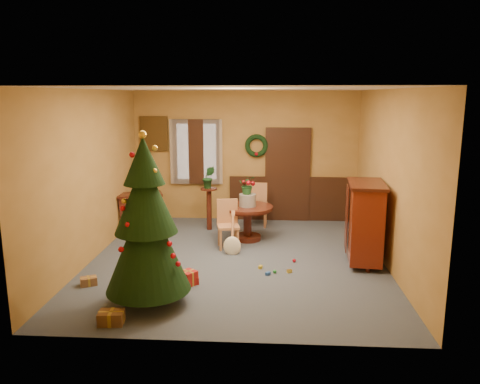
# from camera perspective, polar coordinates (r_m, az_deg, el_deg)

# --- Properties ---
(room_envelope) EXTENTS (5.50, 5.50, 5.50)m
(room_envelope) POSITION_cam_1_polar(r_m,az_deg,el_deg) (10.52, 1.76, 2.52)
(room_envelope) COLOR #363E4F
(room_envelope) RESTS_ON ground
(dining_table) EXTENTS (0.99, 0.99, 0.68)m
(dining_table) POSITION_cam_1_polar(r_m,az_deg,el_deg) (9.16, 0.93, -2.98)
(dining_table) COLOR black
(dining_table) RESTS_ON floor
(urn) EXTENTS (0.33, 0.33, 0.24)m
(urn) POSITION_cam_1_polar(r_m,az_deg,el_deg) (9.08, 0.93, -1.00)
(urn) COLOR slate
(urn) RESTS_ON dining_table
(centerpiece_plant) EXTENTS (0.33, 0.28, 0.36)m
(centerpiece_plant) POSITION_cam_1_polar(r_m,az_deg,el_deg) (9.02, 0.94, 0.87)
(centerpiece_plant) COLOR #1E4C23
(centerpiece_plant) RESTS_ON urn
(chair_near) EXTENTS (0.46, 0.46, 0.90)m
(chair_near) POSITION_cam_1_polar(r_m,az_deg,el_deg) (8.73, -1.49, -3.67)
(chair_near) COLOR #AA6E44
(chair_near) RESTS_ON floor
(chair_far) EXTENTS (0.44, 0.44, 0.99)m
(chair_far) POSITION_cam_1_polar(r_m,az_deg,el_deg) (10.05, 2.11, -1.32)
(chair_far) COLOR #AA6E44
(chair_far) RESTS_ON floor
(guitar) EXTENTS (0.38, 0.52, 0.73)m
(guitar) POSITION_cam_1_polar(r_m,az_deg,el_deg) (8.35, -0.96, -5.18)
(guitar) COLOR white
(guitar) RESTS_ON floor
(plant_stand) EXTENTS (0.35, 0.35, 0.89)m
(plant_stand) POSITION_cam_1_polar(r_m,az_deg,el_deg) (9.85, -3.79, -1.46)
(plant_stand) COLOR black
(plant_stand) RESTS_ON floor
(stand_plant) EXTENTS (0.27, 0.23, 0.46)m
(stand_plant) POSITION_cam_1_polar(r_m,az_deg,el_deg) (9.74, -3.84, 1.80)
(stand_plant) COLOR #19471E
(stand_plant) RESTS_ON plant_stand
(christmas_tree) EXTENTS (1.14, 1.14, 2.36)m
(christmas_tree) POSITION_cam_1_polar(r_m,az_deg,el_deg) (6.33, -11.35, -3.91)
(christmas_tree) COLOR #382111
(christmas_tree) RESTS_ON floor
(writing_desk) EXTENTS (1.01, 0.75, 0.81)m
(writing_desk) POSITION_cam_1_polar(r_m,az_deg,el_deg) (9.90, -12.16, -1.31)
(writing_desk) COLOR black
(writing_desk) RESTS_ON floor
(sideboard) EXTENTS (0.67, 1.13, 1.39)m
(sideboard) POSITION_cam_1_polar(r_m,az_deg,el_deg) (8.11, 15.00, -3.37)
(sideboard) COLOR #531309
(sideboard) RESTS_ON floor
(gift_a) EXTENTS (0.33, 0.25, 0.17)m
(gift_a) POSITION_cam_1_polar(r_m,az_deg,el_deg) (6.25, -15.43, -14.55)
(gift_a) COLOR brown
(gift_a) RESTS_ON floor
(gift_b) EXTENTS (0.30, 0.30, 0.22)m
(gift_b) POSITION_cam_1_polar(r_m,az_deg,el_deg) (7.19, -6.31, -10.36)
(gift_b) COLOR #A91B16
(gift_b) RESTS_ON floor
(gift_c) EXTENTS (0.28, 0.25, 0.13)m
(gift_c) POSITION_cam_1_polar(r_m,az_deg,el_deg) (7.50, -17.96, -10.30)
(gift_c) COLOR brown
(gift_c) RESTS_ON floor
(gift_d) EXTENTS (0.32, 0.19, 0.11)m
(gift_d) POSITION_cam_1_polar(r_m,az_deg,el_deg) (7.22, -6.28, -10.70)
(gift_d) COLOR #A91B16
(gift_d) RESTS_ON floor
(toy_a) EXTENTS (0.09, 0.09, 0.05)m
(toy_a) POSITION_cam_1_polar(r_m,az_deg,el_deg) (7.54, 3.43, -9.89)
(toy_a) COLOR #2552A1
(toy_a) RESTS_ON floor
(toy_b) EXTENTS (0.06, 0.06, 0.06)m
(toy_b) POSITION_cam_1_polar(r_m,az_deg,el_deg) (7.62, 4.25, -9.63)
(toy_b) COLOR green
(toy_b) RESTS_ON floor
(toy_c) EXTENTS (0.07, 0.09, 0.05)m
(toy_c) POSITION_cam_1_polar(r_m,az_deg,el_deg) (7.80, 2.51, -9.13)
(toy_c) COLOR gold
(toy_c) RESTS_ON floor
(toy_d) EXTENTS (0.06, 0.06, 0.06)m
(toy_d) POSITION_cam_1_polar(r_m,az_deg,el_deg) (8.12, 6.62, -8.30)
(toy_d) COLOR red
(toy_d) RESTS_ON floor
(toy_e) EXTENTS (0.09, 0.08, 0.05)m
(toy_e) POSITION_cam_1_polar(r_m,az_deg,el_deg) (7.67, 6.04, -9.57)
(toy_e) COLOR gold
(toy_e) RESTS_ON floor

